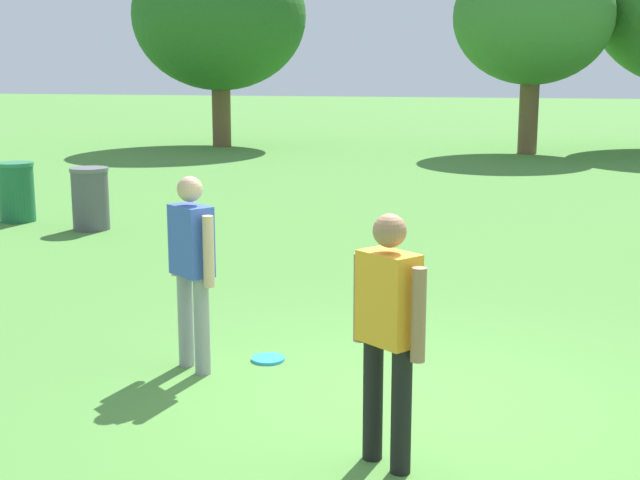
% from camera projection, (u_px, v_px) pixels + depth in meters
% --- Properties ---
extents(ground_plane, '(120.00, 120.00, 0.00)m').
position_uv_depth(ground_plane, '(409.00, 406.00, 6.65)').
color(ground_plane, '#4C8438').
extents(person_thrower, '(0.50, 0.41, 1.64)m').
position_uv_depth(person_thrower, '(192.00, 260.00, 7.27)').
color(person_thrower, gray).
rests_on(person_thrower, ground).
extents(person_catcher, '(0.50, 0.41, 1.64)m').
position_uv_depth(person_catcher, '(388.00, 324.00, 5.50)').
color(person_catcher, black).
rests_on(person_catcher, ground).
extents(frisbee, '(0.29, 0.29, 0.03)m').
position_uv_depth(frisbee, '(268.00, 359.00, 7.68)').
color(frisbee, '#2D9EDB').
rests_on(frisbee, ground).
extents(trash_can_beside_table, '(0.59, 0.59, 0.96)m').
position_uv_depth(trash_can_beside_table, '(90.00, 198.00, 13.61)').
color(trash_can_beside_table, '#515156').
rests_on(trash_can_beside_table, ground).
extents(trash_can_further_along, '(0.59, 0.59, 0.96)m').
position_uv_depth(trash_can_further_along, '(17.00, 192.00, 14.30)').
color(trash_can_further_along, '#1E663D').
rests_on(trash_can_further_along, ground).
extents(tree_tall_left, '(5.19, 5.19, 6.11)m').
position_uv_depth(tree_tall_left, '(219.00, 16.00, 26.44)').
color(tree_tall_left, brown).
rests_on(tree_tall_left, ground).
extents(tree_broad_center, '(4.38, 4.38, 5.64)m').
position_uv_depth(tree_broad_center, '(533.00, 17.00, 24.32)').
color(tree_broad_center, brown).
rests_on(tree_broad_center, ground).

